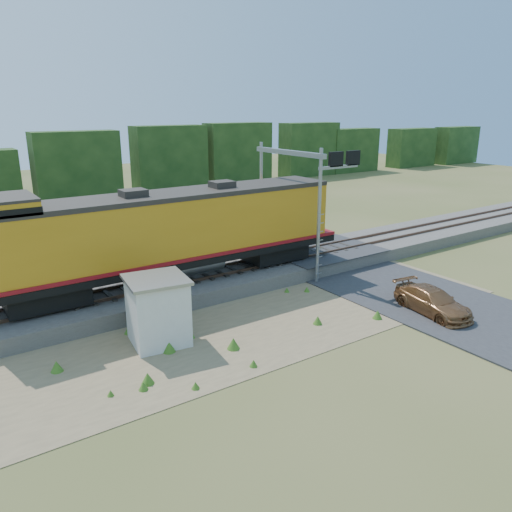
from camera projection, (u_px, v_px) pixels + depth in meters
ground at (297, 317)px, 24.12m from camera, size 140.00×140.00×0.00m
ballast at (232, 276)px, 28.74m from camera, size 70.00×5.00×0.80m
rails at (232, 268)px, 28.60m from camera, size 70.00×1.54×0.16m
dirt_shoulder at (257, 323)px, 23.43m from camera, size 26.00×8.00×0.03m
road at (384, 283)px, 28.48m from camera, size 7.00×66.00×0.86m
tree_line_north at (73, 172)px, 53.22m from camera, size 130.00×3.00×6.50m
weed_clumps at (235, 334)px, 22.30m from camera, size 15.00×6.20×0.56m
locomotive at (168, 233)px, 25.77m from camera, size 20.06×3.06×5.17m
shed at (158, 310)px, 21.12m from camera, size 2.78×2.78×2.94m
signal_gantry at (301, 179)px, 29.08m from camera, size 3.03×6.20×7.64m
car at (433, 301)px, 24.38m from camera, size 2.36×4.50×1.24m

